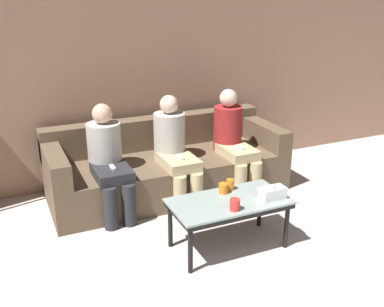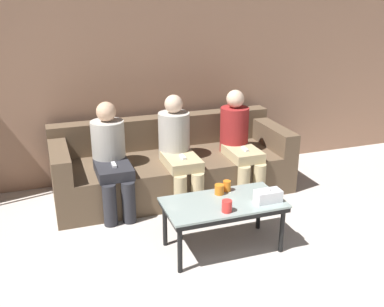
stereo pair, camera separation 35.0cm
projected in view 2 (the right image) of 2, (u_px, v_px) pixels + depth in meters
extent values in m
cube|color=#9E755B|center=(156.00, 65.00, 5.06)|extent=(12.00, 0.06, 2.60)
cube|color=brown|center=(173.00, 174.00, 4.90)|extent=(2.53, 0.95, 0.42)
cube|color=brown|center=(163.00, 131.00, 5.11)|extent=(2.53, 0.20, 0.35)
cube|color=brown|center=(59.00, 159.00, 4.43)|extent=(0.18, 0.95, 0.25)
cube|color=brown|center=(271.00, 135.00, 5.15)|extent=(0.18, 0.95, 0.25)
cube|color=#8C9E99|center=(223.00, 203.00, 3.74)|extent=(1.00, 0.52, 0.02)
cube|color=black|center=(223.00, 206.00, 3.75)|extent=(0.98, 0.51, 0.04)
cylinder|color=black|center=(180.00, 251.00, 3.50)|extent=(0.04, 0.04, 0.39)
cylinder|color=black|center=(282.00, 231.00, 3.78)|extent=(0.04, 0.04, 0.39)
cylinder|color=black|center=(165.00, 225.00, 3.88)|extent=(0.04, 0.04, 0.39)
cylinder|color=black|center=(259.00, 209.00, 4.15)|extent=(0.04, 0.04, 0.39)
cylinder|color=red|center=(227.00, 206.00, 3.56)|extent=(0.08, 0.08, 0.10)
cylinder|color=orange|center=(219.00, 189.00, 3.86)|extent=(0.08, 0.08, 0.09)
cylinder|color=orange|center=(227.00, 186.00, 3.92)|extent=(0.07, 0.07, 0.10)
cube|color=white|center=(268.00, 196.00, 3.73)|extent=(0.22, 0.12, 0.10)
sphere|color=white|center=(268.00, 189.00, 3.70)|extent=(0.04, 0.04, 0.04)
cylinder|color=#28282D|center=(110.00, 205.00, 4.21)|extent=(0.13, 0.13, 0.42)
cylinder|color=#28282D|center=(129.00, 202.00, 4.26)|extent=(0.13, 0.13, 0.42)
cube|color=#28282D|center=(113.00, 169.00, 4.35)|extent=(0.33, 0.47, 0.10)
cylinder|color=#B7B2A8|center=(108.00, 144.00, 4.49)|extent=(0.33, 0.33, 0.47)
sphere|color=#DBAD89|center=(106.00, 112.00, 4.38)|extent=(0.19, 0.19, 0.19)
cube|color=white|center=(114.00, 165.00, 4.29)|extent=(0.04, 0.12, 0.02)
cylinder|color=tan|center=(180.00, 195.00, 4.41)|extent=(0.13, 0.13, 0.42)
cylinder|color=tan|center=(198.00, 193.00, 4.46)|extent=(0.13, 0.13, 0.42)
cube|color=tan|center=(181.00, 161.00, 4.56)|extent=(0.33, 0.48, 0.10)
cylinder|color=#B7B2A8|center=(174.00, 136.00, 4.70)|extent=(0.33, 0.33, 0.50)
sphere|color=beige|center=(174.00, 104.00, 4.58)|extent=(0.19, 0.19, 0.19)
cube|color=white|center=(183.00, 157.00, 4.49)|extent=(0.04, 0.12, 0.02)
cylinder|color=tan|center=(243.00, 185.00, 4.63)|extent=(0.13, 0.13, 0.42)
cylinder|color=tan|center=(259.00, 183.00, 4.69)|extent=(0.13, 0.13, 0.42)
cube|color=tan|center=(243.00, 153.00, 4.78)|extent=(0.31, 0.47, 0.10)
cylinder|color=maroon|center=(234.00, 130.00, 4.92)|extent=(0.31, 0.31, 0.49)
sphere|color=beige|center=(235.00, 99.00, 4.80)|extent=(0.19, 0.19, 0.19)
cube|color=white|center=(245.00, 149.00, 4.71)|extent=(0.04, 0.12, 0.02)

